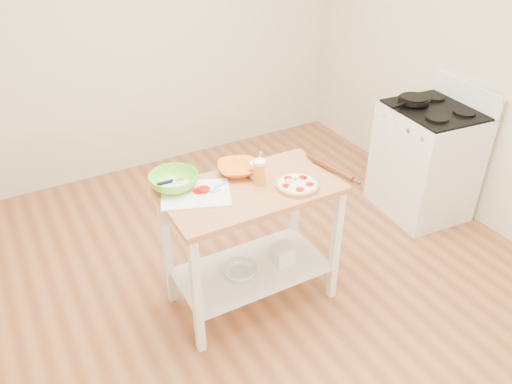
{
  "coord_description": "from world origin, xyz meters",
  "views": [
    {
      "loc": [
        -1.36,
        -2.19,
        2.48
      ],
      "look_at": [
        -0.1,
        0.02,
        0.87
      ],
      "focal_mm": 35.0,
      "sensor_mm": 36.0,
      "label": 1
    }
  ],
  "objects_px": {
    "skillet": "(413,100)",
    "shelf_bin": "(283,253)",
    "gas_stove": "(425,160)",
    "spatula": "(219,187)",
    "rolling_pin": "(332,169)",
    "shelf_glass_bowl": "(240,271)",
    "prep_island": "(252,222)",
    "orange_bowl": "(238,169)",
    "knife": "(172,181)",
    "beer_pint": "(259,172)",
    "yogurt_tub": "(256,170)",
    "cutting_board": "(195,194)",
    "green_bowl": "(174,181)",
    "pizza": "(297,185)"
  },
  "relations": [
    {
      "from": "green_bowl",
      "to": "rolling_pin",
      "type": "height_order",
      "value": "green_bowl"
    },
    {
      "from": "spatula",
      "to": "shelf_bin",
      "type": "distance_m",
      "value": 0.72
    },
    {
      "from": "shelf_glass_bowl",
      "to": "knife",
      "type": "bearing_deg",
      "value": 134.52
    },
    {
      "from": "prep_island",
      "to": "pizza",
      "type": "bearing_deg",
      "value": -28.68
    },
    {
      "from": "shelf_bin",
      "to": "prep_island",
      "type": "bearing_deg",
      "value": 170.86
    },
    {
      "from": "spatula",
      "to": "shelf_bin",
      "type": "xyz_separation_m",
      "value": [
        0.4,
        -0.11,
        -0.59
      ]
    },
    {
      "from": "cutting_board",
      "to": "rolling_pin",
      "type": "xyz_separation_m",
      "value": [
        0.86,
        -0.18,
        0.01
      ]
    },
    {
      "from": "orange_bowl",
      "to": "yogurt_tub",
      "type": "xyz_separation_m",
      "value": [
        0.08,
        -0.1,
        0.02
      ]
    },
    {
      "from": "prep_island",
      "to": "shelf_bin",
      "type": "xyz_separation_m",
      "value": [
        0.22,
        -0.04,
        -0.32
      ]
    },
    {
      "from": "knife",
      "to": "yogurt_tub",
      "type": "distance_m",
      "value": 0.52
    },
    {
      "from": "cutting_board",
      "to": "knife",
      "type": "distance_m",
      "value": 0.2
    },
    {
      "from": "spatula",
      "to": "yogurt_tub",
      "type": "relative_size",
      "value": 0.8
    },
    {
      "from": "green_bowl",
      "to": "gas_stove",
      "type": "bearing_deg",
      "value": 0.82
    },
    {
      "from": "orange_bowl",
      "to": "shelf_glass_bowl",
      "type": "xyz_separation_m",
      "value": [
        -0.11,
        -0.22,
        -0.64
      ]
    },
    {
      "from": "beer_pint",
      "to": "knife",
      "type": "bearing_deg",
      "value": 150.59
    },
    {
      "from": "cutting_board",
      "to": "prep_island",
      "type": "bearing_deg",
      "value": 5.9
    },
    {
      "from": "orange_bowl",
      "to": "shelf_bin",
      "type": "height_order",
      "value": "orange_bowl"
    },
    {
      "from": "beer_pint",
      "to": "yogurt_tub",
      "type": "height_order",
      "value": "yogurt_tub"
    },
    {
      "from": "gas_stove",
      "to": "spatula",
      "type": "xyz_separation_m",
      "value": [
        -1.99,
        -0.18,
        0.44
      ]
    },
    {
      "from": "orange_bowl",
      "to": "shelf_glass_bowl",
      "type": "height_order",
      "value": "orange_bowl"
    },
    {
      "from": "green_bowl",
      "to": "shelf_bin",
      "type": "bearing_deg",
      "value": -22.54
    },
    {
      "from": "orange_bowl",
      "to": "shelf_bin",
      "type": "bearing_deg",
      "value": -47.14
    },
    {
      "from": "spatula",
      "to": "beer_pint",
      "type": "xyz_separation_m",
      "value": [
        0.25,
        -0.06,
        0.06
      ]
    },
    {
      "from": "shelf_glass_bowl",
      "to": "yogurt_tub",
      "type": "bearing_deg",
      "value": 32.7
    },
    {
      "from": "gas_stove",
      "to": "skillet",
      "type": "relative_size",
      "value": 2.81
    },
    {
      "from": "skillet",
      "to": "shelf_bin",
      "type": "distance_m",
      "value": 1.69
    },
    {
      "from": "prep_island",
      "to": "skillet",
      "type": "distance_m",
      "value": 1.79
    },
    {
      "from": "green_bowl",
      "to": "shelf_glass_bowl",
      "type": "relative_size",
      "value": 1.32
    },
    {
      "from": "pizza",
      "to": "beer_pint",
      "type": "xyz_separation_m",
      "value": [
        -0.18,
        0.15,
        0.06
      ]
    },
    {
      "from": "skillet",
      "to": "shelf_bin",
      "type": "relative_size",
      "value": 3.12
    },
    {
      "from": "orange_bowl",
      "to": "rolling_pin",
      "type": "xyz_separation_m",
      "value": [
        0.53,
        -0.28,
        -0.01
      ]
    },
    {
      "from": "knife",
      "to": "shelf_bin",
      "type": "bearing_deg",
      "value": -22.16
    },
    {
      "from": "skillet",
      "to": "shelf_glass_bowl",
      "type": "xyz_separation_m",
      "value": [
        -1.81,
        -0.44,
        -0.68
      ]
    },
    {
      "from": "gas_stove",
      "to": "skillet",
      "type": "bearing_deg",
      "value": 126.94
    },
    {
      "from": "prep_island",
      "to": "yogurt_tub",
      "type": "height_order",
      "value": "yogurt_tub"
    },
    {
      "from": "yogurt_tub",
      "to": "shelf_bin",
      "type": "distance_m",
      "value": 0.65
    },
    {
      "from": "rolling_pin",
      "to": "shelf_bin",
      "type": "relative_size",
      "value": 2.77
    },
    {
      "from": "prep_island",
      "to": "orange_bowl",
      "type": "height_order",
      "value": "orange_bowl"
    },
    {
      "from": "shelf_bin",
      "to": "green_bowl",
      "type": "bearing_deg",
      "value": 157.46
    },
    {
      "from": "orange_bowl",
      "to": "shelf_glass_bowl",
      "type": "relative_size",
      "value": 1.13
    },
    {
      "from": "prep_island",
      "to": "green_bowl",
      "type": "distance_m",
      "value": 0.55
    },
    {
      "from": "rolling_pin",
      "to": "shelf_glass_bowl",
      "type": "relative_size",
      "value": 1.57
    },
    {
      "from": "green_bowl",
      "to": "rolling_pin",
      "type": "bearing_deg",
      "value": -18.36
    },
    {
      "from": "pizza",
      "to": "knife",
      "type": "xyz_separation_m",
      "value": [
        -0.64,
        0.41,
        0.0
      ]
    },
    {
      "from": "pizza",
      "to": "yogurt_tub",
      "type": "distance_m",
      "value": 0.28
    },
    {
      "from": "beer_pint",
      "to": "yogurt_tub",
      "type": "relative_size",
      "value": 0.87
    },
    {
      "from": "cutting_board",
      "to": "knife",
      "type": "height_order",
      "value": "cutting_board"
    },
    {
      "from": "skillet",
      "to": "knife",
      "type": "distance_m",
      "value": 2.12
    },
    {
      "from": "spatula",
      "to": "yogurt_tub",
      "type": "height_order",
      "value": "yogurt_tub"
    },
    {
      "from": "prep_island",
      "to": "beer_pint",
      "type": "xyz_separation_m",
      "value": [
        0.07,
        0.02,
        0.34
      ]
    }
  ]
}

